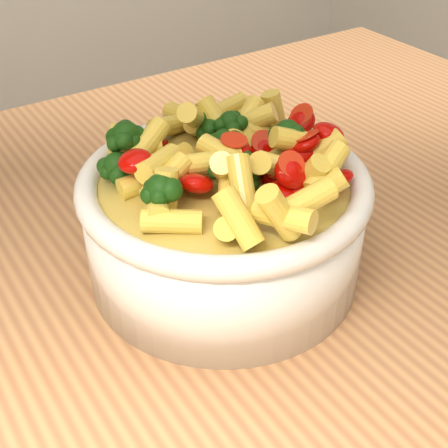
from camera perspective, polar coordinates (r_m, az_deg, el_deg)
table at (r=0.61m, az=-4.54°, el=-11.70°), size 1.20×0.80×0.90m
serving_bowl at (r=0.51m, az=0.00°, el=0.11°), size 0.23×0.23×0.10m
pasta_salad at (r=0.48m, az=0.00°, el=6.21°), size 0.18×0.18×0.04m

